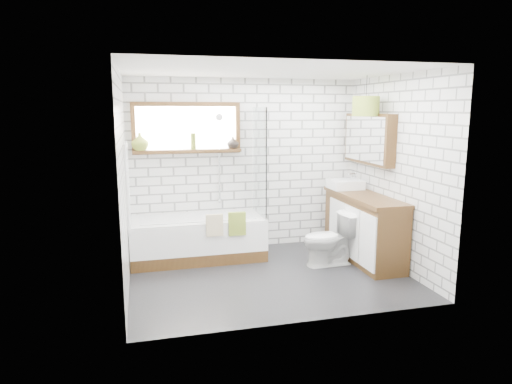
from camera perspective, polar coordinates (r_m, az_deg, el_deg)
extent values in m
cube|color=black|center=(5.83, 1.66, -10.45)|extent=(3.40, 2.60, 0.01)
cube|color=white|center=(5.47, 1.80, 14.97)|extent=(3.40, 2.60, 0.01)
cube|color=white|center=(6.76, -1.34, 3.43)|extent=(3.40, 0.01, 2.50)
cube|color=white|center=(4.29, 6.56, -0.66)|extent=(3.40, 0.01, 2.50)
cube|color=white|center=(5.30, -16.27, 1.10)|extent=(0.01, 2.60, 2.50)
cube|color=white|center=(6.20, 17.06, 2.34)|extent=(0.01, 2.60, 2.50)
cube|color=#37210F|center=(6.54, -8.62, 7.91)|extent=(1.52, 0.16, 0.68)
cube|color=white|center=(5.31, -15.76, 0.59)|extent=(0.06, 0.52, 1.00)
cube|color=#37210F|center=(6.64, 13.92, 6.46)|extent=(0.16, 1.20, 0.70)
cylinder|color=silver|center=(6.63, -4.64, 4.12)|extent=(0.02, 0.02, 1.30)
cube|color=white|center=(6.43, -7.31, -5.73)|extent=(1.82, 0.80, 0.59)
cube|color=white|center=(6.39, 0.43, 3.82)|extent=(0.02, 0.72, 1.50)
cube|color=olive|center=(6.05, -2.39, -3.98)|extent=(0.23, 0.06, 0.31)
cube|color=tan|center=(5.99, -5.21, -4.15)|extent=(0.22, 0.06, 0.29)
cube|color=#37210F|center=(6.48, 13.30, -4.29)|extent=(0.51, 1.60, 0.91)
cube|color=white|center=(6.79, 11.09, 0.96)|extent=(0.45, 0.39, 0.13)
cylinder|color=silver|center=(6.85, 12.32, 1.61)|extent=(0.04, 0.04, 0.18)
imported|color=white|center=(6.18, 9.12, -5.84)|extent=(0.43, 0.72, 0.71)
imported|color=olive|center=(6.48, -14.30, 5.94)|extent=(0.29, 0.29, 0.24)
imported|color=black|center=(6.62, -2.90, 6.03)|extent=(0.17, 0.17, 0.18)
cylinder|color=olive|center=(6.53, -7.85, 6.12)|extent=(0.09, 0.09, 0.23)
cylinder|color=olive|center=(6.35, 13.56, 10.39)|extent=(0.36, 0.36, 0.26)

